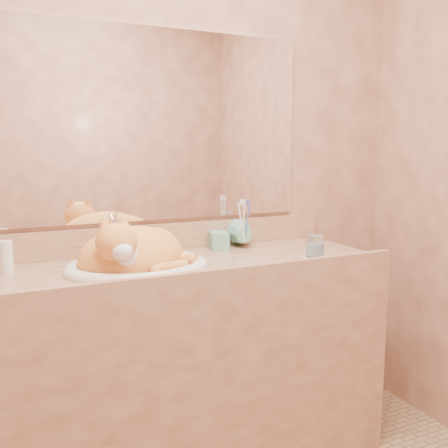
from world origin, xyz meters
name	(u,v)px	position (x,y,z in m)	size (l,w,h in m)	color
wall_back	(160,159)	(0.00, 1.00, 1.25)	(2.40, 0.02, 2.50)	brown
vanity_counter	(185,365)	(0.00, 0.72, 0.42)	(1.60, 0.55, 0.85)	brown
mirror	(160,126)	(0.00, 0.99, 1.39)	(1.30, 0.02, 0.80)	white
sink_basin	(137,247)	(-0.19, 0.70, 0.93)	(0.53, 0.44, 0.16)	white
faucet	(124,239)	(-0.19, 0.91, 0.93)	(0.04, 0.11, 0.16)	white
cat	(132,251)	(-0.21, 0.72, 0.92)	(0.42, 0.34, 0.23)	orange
soap_dispenser	(221,232)	(0.23, 0.87, 0.93)	(0.08, 0.08, 0.17)	#6AA994
toothbrush_cup	(244,237)	(0.34, 0.87, 0.91)	(0.12, 0.12, 0.11)	#6AA994
toothbrushes	(244,219)	(0.34, 0.87, 0.98)	(0.04, 0.04, 0.23)	white
saucer	(315,258)	(0.51, 0.56, 0.85)	(0.10, 0.10, 0.01)	white
water_glass	(315,246)	(0.51, 0.56, 0.90)	(0.07, 0.07, 0.09)	white
lotion_bottle	(6,257)	(-0.64, 0.84, 0.91)	(0.05, 0.05, 0.12)	white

